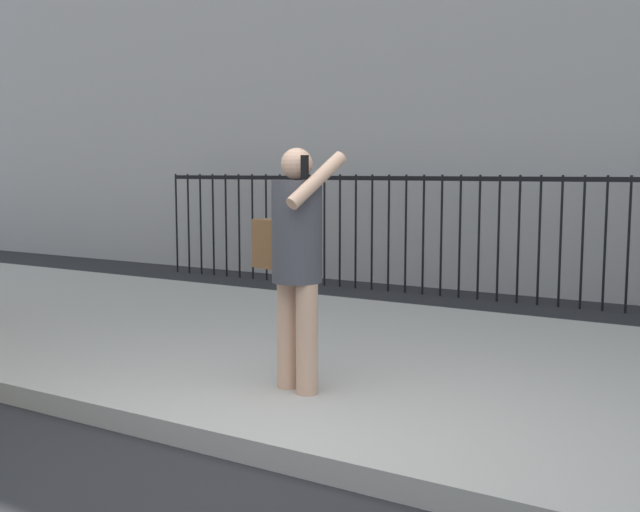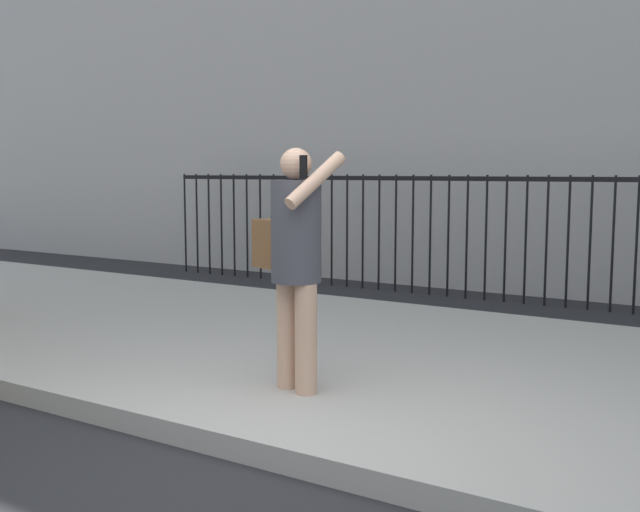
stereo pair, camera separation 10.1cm
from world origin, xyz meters
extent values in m
plane|color=#28282B|center=(0.00, 0.00, 0.00)|extent=(60.00, 60.00, 0.00)
cube|color=#B2ADA3|center=(0.00, 2.20, 0.07)|extent=(28.00, 4.40, 0.15)
cube|color=black|center=(0.00, 5.90, 1.55)|extent=(12.00, 0.04, 0.06)
cylinder|color=black|center=(-6.00, 5.90, 0.80)|extent=(0.03, 0.03, 1.60)
cylinder|color=black|center=(-5.74, 5.90, 0.80)|extent=(0.03, 0.03, 1.60)
cylinder|color=black|center=(-5.49, 5.90, 0.80)|extent=(0.03, 0.03, 1.60)
cylinder|color=black|center=(-5.23, 5.90, 0.80)|extent=(0.03, 0.03, 1.60)
cylinder|color=black|center=(-4.98, 5.90, 0.80)|extent=(0.03, 0.03, 1.60)
cylinder|color=black|center=(-4.72, 5.90, 0.80)|extent=(0.03, 0.03, 1.60)
cylinder|color=black|center=(-4.47, 5.90, 0.80)|extent=(0.03, 0.03, 1.60)
cylinder|color=black|center=(-4.21, 5.90, 0.80)|extent=(0.03, 0.03, 1.60)
cylinder|color=black|center=(-3.96, 5.90, 0.80)|extent=(0.03, 0.03, 1.60)
cylinder|color=black|center=(-3.70, 5.90, 0.80)|extent=(0.03, 0.03, 1.60)
cylinder|color=black|center=(-3.45, 5.90, 0.80)|extent=(0.03, 0.03, 1.60)
cylinder|color=black|center=(-3.19, 5.90, 0.80)|extent=(0.03, 0.03, 1.60)
cylinder|color=black|center=(-2.94, 5.90, 0.80)|extent=(0.03, 0.03, 1.60)
cylinder|color=black|center=(-2.68, 5.90, 0.80)|extent=(0.03, 0.03, 1.60)
cylinder|color=black|center=(-2.43, 5.90, 0.80)|extent=(0.03, 0.03, 1.60)
cylinder|color=black|center=(-2.17, 5.90, 0.80)|extent=(0.03, 0.03, 1.60)
cylinder|color=black|center=(-1.91, 5.90, 0.80)|extent=(0.03, 0.03, 1.60)
cylinder|color=black|center=(-1.66, 5.90, 0.80)|extent=(0.03, 0.03, 1.60)
cylinder|color=black|center=(-1.40, 5.90, 0.80)|extent=(0.03, 0.03, 1.60)
cylinder|color=black|center=(-1.15, 5.90, 0.80)|extent=(0.03, 0.03, 1.60)
cylinder|color=black|center=(-0.89, 5.90, 0.80)|extent=(0.03, 0.03, 1.60)
cylinder|color=black|center=(-0.64, 5.90, 0.80)|extent=(0.03, 0.03, 1.60)
cylinder|color=black|center=(-0.38, 5.90, 0.80)|extent=(0.03, 0.03, 1.60)
cylinder|color=black|center=(-0.13, 5.90, 0.80)|extent=(0.03, 0.03, 1.60)
cylinder|color=black|center=(0.13, 5.90, 0.80)|extent=(0.03, 0.03, 1.60)
cylinder|color=black|center=(0.38, 5.90, 0.80)|extent=(0.03, 0.03, 1.60)
cylinder|color=black|center=(0.64, 5.90, 0.80)|extent=(0.03, 0.03, 1.60)
cylinder|color=black|center=(0.89, 5.90, 0.80)|extent=(0.03, 0.03, 1.60)
cylinder|color=tan|center=(-0.36, 0.91, 0.53)|extent=(0.15, 0.15, 0.75)
cylinder|color=tan|center=(-0.55, 0.97, 0.53)|extent=(0.15, 0.15, 0.75)
cylinder|color=#3F3F47|center=(-0.45, 0.94, 1.24)|extent=(0.42, 0.42, 0.69)
sphere|color=tan|center=(-0.45, 0.94, 1.69)|extent=(0.21, 0.21, 0.21)
cylinder|color=tan|center=(-0.26, 0.88, 1.59)|extent=(0.23, 0.49, 0.37)
cylinder|color=tan|center=(-0.65, 1.00, 1.22)|extent=(0.09, 0.09, 0.52)
cube|color=black|center=(-0.33, 0.84, 1.67)|extent=(0.07, 0.03, 0.15)
cube|color=brown|center=(-0.70, 1.02, 1.14)|extent=(0.31, 0.23, 0.34)
camera|label=1|loc=(2.24, -3.22, 1.65)|focal=41.61mm
camera|label=2|loc=(2.32, -3.17, 1.65)|focal=41.61mm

